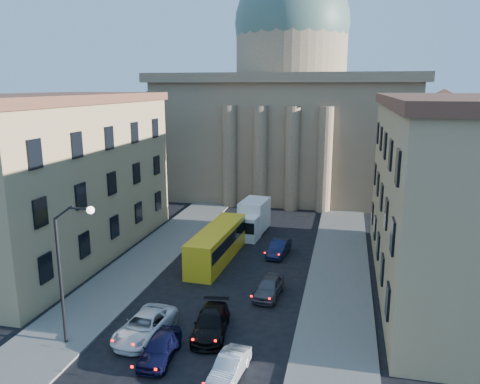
{
  "coord_description": "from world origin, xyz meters",
  "views": [
    {
      "loc": [
        8.65,
        -14.74,
        15.4
      ],
      "look_at": [
        0.69,
        19.73,
        7.34
      ],
      "focal_mm": 35.0,
      "sensor_mm": 36.0,
      "label": 1
    }
  ],
  "objects_px": {
    "car_right_near": "(230,366)",
    "city_bus": "(217,243)",
    "box_truck": "(252,219)",
    "car_left_near": "(160,348)",
    "street_lamp": "(67,263)"
  },
  "relations": [
    {
      "from": "city_bus",
      "to": "car_right_near",
      "type": "bearing_deg",
      "value": -69.6
    },
    {
      "from": "car_right_near",
      "to": "car_left_near",
      "type": "bearing_deg",
      "value": 176.53
    },
    {
      "from": "car_left_near",
      "to": "city_bus",
      "type": "relative_size",
      "value": 0.39
    },
    {
      "from": "car_left_near",
      "to": "car_right_near",
      "type": "distance_m",
      "value": 4.4
    },
    {
      "from": "car_right_near",
      "to": "box_truck",
      "type": "xyz_separation_m",
      "value": [
        -3.85,
        24.84,
        1.01
      ]
    },
    {
      "from": "car_right_near",
      "to": "box_truck",
      "type": "bearing_deg",
      "value": 105.34
    },
    {
      "from": "street_lamp",
      "to": "box_truck",
      "type": "bearing_deg",
      "value": 75.49
    },
    {
      "from": "city_bus",
      "to": "box_truck",
      "type": "distance_m",
      "value": 8.38
    },
    {
      "from": "car_right_near",
      "to": "street_lamp",
      "type": "bearing_deg",
      "value": -179.03
    },
    {
      "from": "car_right_near",
      "to": "city_bus",
      "type": "relative_size",
      "value": 0.35
    },
    {
      "from": "car_left_near",
      "to": "box_truck",
      "type": "distance_m",
      "value": 24.1
    },
    {
      "from": "city_bus",
      "to": "car_left_near",
      "type": "bearing_deg",
      "value": -83.78
    },
    {
      "from": "street_lamp",
      "to": "box_truck",
      "type": "relative_size",
      "value": 1.36
    },
    {
      "from": "car_left_near",
      "to": "car_right_near",
      "type": "bearing_deg",
      "value": -12.97
    },
    {
      "from": "car_left_near",
      "to": "box_truck",
      "type": "relative_size",
      "value": 0.64
    }
  ]
}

